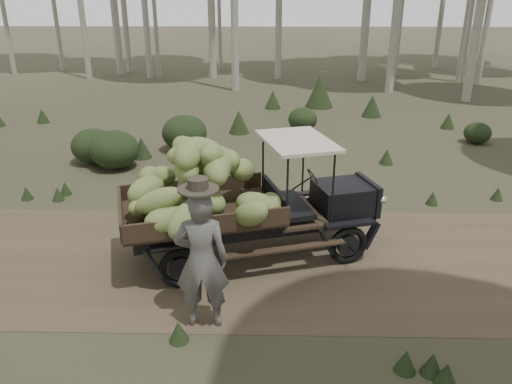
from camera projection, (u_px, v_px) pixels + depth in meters
The scene contains 5 objects.
ground at pixel (239, 260), 8.50m from camera, with size 120.00×120.00×0.00m, color #473D2B.
dirt_track at pixel (239, 260), 8.50m from camera, with size 70.00×4.00×0.01m, color brown.
banana_truck at pixel (224, 189), 8.02m from camera, with size 4.60×2.86×2.26m.
farmer at pixel (201, 259), 6.51m from camera, with size 0.74×0.55×2.13m.
undergrowth at pixel (217, 263), 7.35m from camera, with size 22.42×25.05×1.39m.
Camera 1 is at (0.46, -7.44, 4.26)m, focal length 35.00 mm.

